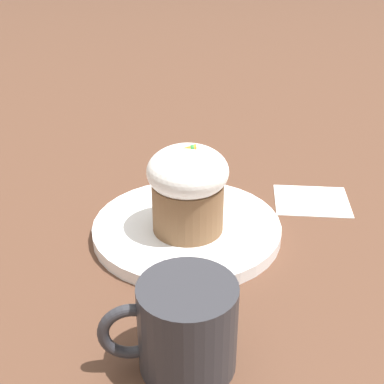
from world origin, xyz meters
TOP-DOWN VIEW (x-y plane):
  - ground_plane at (0.00, 0.00)m, footprint 4.00×4.00m
  - dessert_plate at (0.00, 0.00)m, footprint 0.23×0.23m
  - carrot_cake at (-0.00, 0.01)m, footprint 0.09×0.09m
  - spoon at (-0.01, -0.02)m, footprint 0.04×0.13m
  - coffee_cup at (0.03, 0.21)m, footprint 0.12×0.08m
  - paper_napkin at (-0.18, -0.06)m, footprint 0.12×0.10m

SIDE VIEW (x-z plane):
  - ground_plane at x=0.00m, z-range 0.00..0.00m
  - paper_napkin at x=-0.18m, z-range 0.00..0.00m
  - dessert_plate at x=0.00m, z-range 0.00..0.02m
  - spoon at x=-0.01m, z-range 0.02..0.02m
  - coffee_cup at x=0.03m, z-range 0.00..0.08m
  - carrot_cake at x=0.00m, z-range 0.02..0.12m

